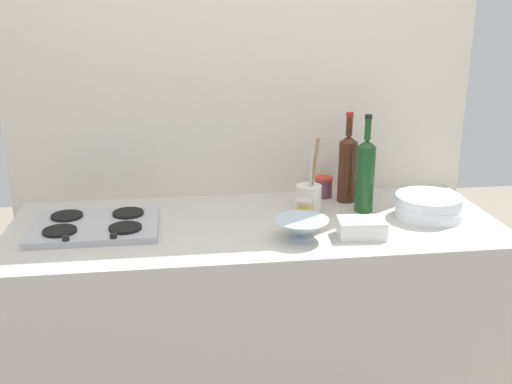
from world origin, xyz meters
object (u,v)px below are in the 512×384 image
object	(u,v)px
wine_bottle_mid_left	(365,174)
utensil_crock	(309,197)
plate_stack	(429,206)
stovetop_hob	(96,225)
butter_dish	(361,228)
condiment_jar_rear	(324,187)
mixing_bowl	(301,228)
wine_bottle_leftmost	(347,167)
condiment_jar_front	(305,211)

from	to	relation	value
wine_bottle_mid_left	utensil_crock	bearing A→B (deg)	176.27
plate_stack	wine_bottle_mid_left	bearing A→B (deg)	155.82
plate_stack	wine_bottle_mid_left	world-z (taller)	wine_bottle_mid_left
stovetop_hob	plate_stack	distance (m)	1.23
butter_dish	condiment_jar_rear	bearing A→B (deg)	93.02
plate_stack	mixing_bowl	distance (m)	0.54
plate_stack	utensil_crock	bearing A→B (deg)	165.43
stovetop_hob	butter_dish	world-z (taller)	butter_dish
plate_stack	butter_dish	world-z (taller)	plate_stack
wine_bottle_leftmost	condiment_jar_rear	size ratio (longest dim) A/B	4.26
butter_dish	utensil_crock	distance (m)	0.30
wine_bottle_mid_left	mixing_bowl	distance (m)	0.40
plate_stack	condiment_jar_rear	distance (m)	0.44
condiment_jar_rear	wine_bottle_leftmost	bearing A→B (deg)	-39.47
stovetop_hob	condiment_jar_rear	world-z (taller)	condiment_jar_rear
mixing_bowl	condiment_jar_front	size ratio (longest dim) A/B	2.20
wine_bottle_leftmost	wine_bottle_mid_left	size ratio (longest dim) A/B	0.96
plate_stack	utensil_crock	size ratio (longest dim) A/B	0.88
mixing_bowl	condiment_jar_rear	xyz separation A→B (m)	(0.19, 0.44, 0.00)
utensil_crock	stovetop_hob	bearing A→B (deg)	-174.66
mixing_bowl	condiment_jar_front	bearing A→B (deg)	74.30
condiment_jar_front	condiment_jar_rear	size ratio (longest dim) A/B	1.00
plate_stack	butter_dish	bearing A→B (deg)	-153.18
wine_bottle_mid_left	condiment_jar_front	distance (m)	0.29
stovetop_hob	condiment_jar_rear	bearing A→B (deg)	15.75
wine_bottle_mid_left	mixing_bowl	world-z (taller)	wine_bottle_mid_left
utensil_crock	wine_bottle_leftmost	bearing A→B (deg)	32.22
condiment_jar_rear	utensil_crock	bearing A→B (deg)	-119.93
butter_dish	condiment_jar_front	size ratio (longest dim) A/B	1.87
stovetop_hob	condiment_jar_rear	xyz separation A→B (m)	(0.90, 0.25, 0.03)
wine_bottle_leftmost	condiment_jar_front	world-z (taller)	wine_bottle_leftmost
wine_bottle_leftmost	mixing_bowl	xyz separation A→B (m)	(-0.27, -0.38, -0.10)
wine_bottle_leftmost	utensil_crock	xyz separation A→B (m)	(-0.18, -0.11, -0.08)
condiment_jar_front	wine_bottle_leftmost	bearing A→B (deg)	44.67
utensil_crock	condiment_jar_rear	distance (m)	0.21
utensil_crock	condiment_jar_front	world-z (taller)	utensil_crock
mixing_bowl	condiment_jar_rear	bearing A→B (deg)	67.15
stovetop_hob	mixing_bowl	world-z (taller)	mixing_bowl
butter_dish	wine_bottle_mid_left	bearing A→B (deg)	70.99
mixing_bowl	condiment_jar_rear	world-z (taller)	condiment_jar_rear
wine_bottle_mid_left	mixing_bowl	xyz separation A→B (m)	(-0.30, -0.25, -0.11)
plate_stack	wine_bottle_leftmost	xyz separation A→B (m)	(-0.25, 0.23, 0.10)
wine_bottle_mid_left	plate_stack	bearing A→B (deg)	-24.18
utensil_crock	condiment_jar_rear	size ratio (longest dim) A/B	3.36
condiment_jar_rear	condiment_jar_front	bearing A→B (deg)	-116.64
wine_bottle_mid_left	wine_bottle_leftmost	bearing A→B (deg)	104.56
utensil_crock	condiment_jar_rear	world-z (taller)	utensil_crock
stovetop_hob	wine_bottle_leftmost	size ratio (longest dim) A/B	1.21
mixing_bowl	wine_bottle_mid_left	bearing A→B (deg)	39.96
wine_bottle_mid_left	condiment_jar_rear	distance (m)	0.25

